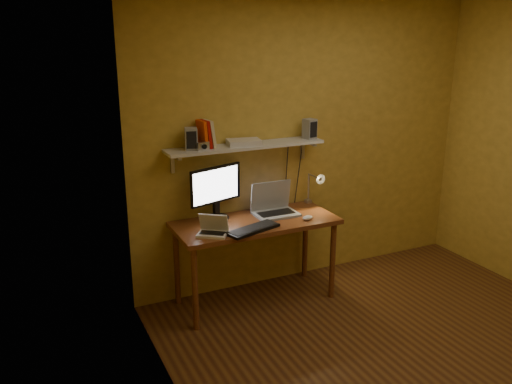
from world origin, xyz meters
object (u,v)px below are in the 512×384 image
speaker_right (310,129)px  router (244,142)px  wall_shelf (246,146)px  shelf_camera (203,146)px  keyboard (253,229)px  laptop (274,205)px  desk_lamp (315,184)px  monitor (216,190)px  netbook (213,229)px  desk (256,230)px  mouse (308,218)px  speaker_left (191,139)px

speaker_right → router: 0.65m
wall_shelf → shelf_camera: 0.41m
keyboard → laptop: bearing=24.9°
laptop → desk_lamp: 0.46m
wall_shelf → monitor: 0.45m
netbook → shelf_camera: bearing=118.4°
wall_shelf → netbook: wall_shelf is taller
wall_shelf → keyboard: 0.73m
speaker_right → shelf_camera: size_ratio=1.52×
laptop → shelf_camera: size_ratio=3.25×
desk → laptop: size_ratio=3.71×
wall_shelf → laptop: bearing=-21.9°
speaker_right → router: size_ratio=0.64×
laptop → netbook: 0.71m
netbook → mouse: bearing=33.9°
desk → keyboard: 0.26m
desk → speaker_left: (-0.48, 0.20, 0.80)m
speaker_left → desk: bearing=-7.0°
desk_lamp → speaker_left: bearing=176.4°
speaker_right → netbook: bearing=-175.9°
keyboard → speaker_left: speaker_left is taller
mouse → router: router is taller
monitor → speaker_left: speaker_left is taller
desk → shelf_camera: bearing=161.2°
monitor → netbook: bearing=-132.5°
wall_shelf → desk_lamp: wall_shelf is taller
desk_lamp → shelf_camera: bearing=179.3°
desk_lamp → shelf_camera: (-1.07, 0.01, 0.45)m
netbook → shelf_camera: size_ratio=2.45×
wall_shelf → speaker_left: speaker_left is taller
netbook → mouse: (0.85, -0.02, -0.03)m
wall_shelf → mouse: (0.41, -0.36, -0.59)m
desk → wall_shelf: (0.00, 0.19, 0.69)m
laptop → speaker_left: size_ratio=2.10×
wall_shelf → keyboard: wall_shelf is taller
speaker_right → laptop: bearing=178.5°
wall_shelf → monitor: (-0.28, -0.00, -0.35)m
wall_shelf → monitor: bearing=-179.3°
wall_shelf → speaker_left: 0.49m
wall_shelf → keyboard: (-0.12, -0.40, -0.60)m
speaker_left → speaker_right: speaker_left is taller
monitor → keyboard: size_ratio=1.07×
monitor → desk_lamp: monitor is taller
speaker_left → router: (0.46, -0.01, -0.07)m
speaker_left → shelf_camera: 0.11m
desk → monitor: size_ratio=2.82×
monitor → shelf_camera: shelf_camera is taller
mouse → laptop: bearing=112.7°
desk → desk_lamp: bearing=10.8°
desk → mouse: mouse is taller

